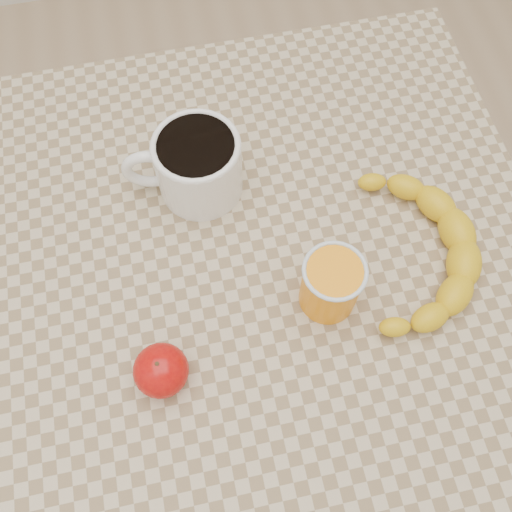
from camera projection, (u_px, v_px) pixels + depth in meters
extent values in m
plane|color=tan|center=(256.00, 386.00, 1.44)|extent=(3.00, 3.00, 0.00)
cube|color=tan|center=(256.00, 268.00, 0.78)|extent=(0.80, 0.80, 0.04)
cube|color=brown|center=(256.00, 282.00, 0.83)|extent=(0.74, 0.74, 0.06)
cylinder|color=brown|center=(491.00, 494.00, 1.01)|extent=(0.05, 0.05, 0.71)
cylinder|color=brown|center=(64.00, 226.00, 1.23)|extent=(0.05, 0.05, 0.71)
cylinder|color=brown|center=(374.00, 169.00, 1.30)|extent=(0.05, 0.05, 0.71)
cylinder|color=white|center=(199.00, 167.00, 0.77)|extent=(0.13, 0.13, 0.10)
cylinder|color=black|center=(196.00, 147.00, 0.73)|extent=(0.10, 0.10, 0.01)
torus|color=white|center=(195.00, 145.00, 0.73)|extent=(0.12, 0.12, 0.01)
torus|color=white|center=(149.00, 170.00, 0.77)|extent=(0.08, 0.03, 0.07)
cylinder|color=orange|center=(331.00, 285.00, 0.70)|extent=(0.07, 0.07, 0.09)
torus|color=silver|center=(335.00, 271.00, 0.66)|extent=(0.08, 0.08, 0.01)
ellipsoid|color=#9A0507|center=(161.00, 370.00, 0.67)|extent=(0.07, 0.07, 0.06)
cylinder|color=#382311|center=(158.00, 365.00, 0.65)|extent=(0.01, 0.01, 0.01)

